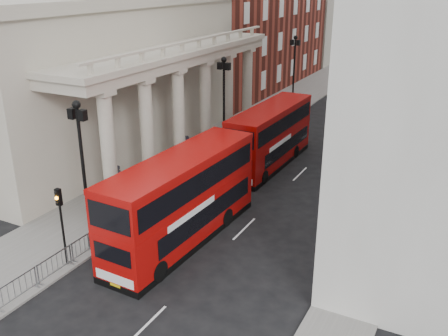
# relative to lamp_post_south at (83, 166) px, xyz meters

# --- Properties ---
(ground) EXTENTS (260.00, 260.00, 0.00)m
(ground) POSITION_rel_lamp_post_south_xyz_m (0.60, -4.00, -4.91)
(ground) COLOR black
(ground) RESTS_ON ground
(sidewalk_west) EXTENTS (6.00, 140.00, 0.12)m
(sidewalk_west) POSITION_rel_lamp_post_south_xyz_m (-2.40, 26.00, -4.85)
(sidewalk_west) COLOR slate
(sidewalk_west) RESTS_ON ground
(sidewalk_east) EXTENTS (3.00, 140.00, 0.12)m
(sidewalk_east) POSITION_rel_lamp_post_south_xyz_m (14.10, 26.00, -4.85)
(sidewalk_east) COLOR slate
(sidewalk_east) RESTS_ON ground
(kerb) EXTENTS (0.20, 140.00, 0.14)m
(kerb) POSITION_rel_lamp_post_south_xyz_m (0.55, 26.00, -4.84)
(kerb) COLOR slate
(kerb) RESTS_ON ground
(portico_building) EXTENTS (9.00, 28.00, 12.00)m
(portico_building) POSITION_rel_lamp_post_south_xyz_m (-9.90, 14.00, 1.09)
(portico_building) COLOR #A99F8D
(portico_building) RESTS_ON ground
(brick_building) EXTENTS (9.00, 32.00, 22.00)m
(brick_building) POSITION_rel_lamp_post_south_xyz_m (-9.90, 44.00, 6.09)
(brick_building) COLOR maroon
(brick_building) RESTS_ON ground
(lamp_post_south) EXTENTS (1.05, 0.44, 8.32)m
(lamp_post_south) POSITION_rel_lamp_post_south_xyz_m (0.00, 0.00, 0.00)
(lamp_post_south) COLOR black
(lamp_post_south) RESTS_ON sidewalk_west
(lamp_post_mid) EXTENTS (1.05, 0.44, 8.32)m
(lamp_post_mid) POSITION_rel_lamp_post_south_xyz_m (0.00, 16.00, 0.00)
(lamp_post_mid) COLOR black
(lamp_post_mid) RESTS_ON sidewalk_west
(lamp_post_north) EXTENTS (1.05, 0.44, 8.32)m
(lamp_post_north) POSITION_rel_lamp_post_south_xyz_m (0.00, 32.00, 0.00)
(lamp_post_north) COLOR black
(lamp_post_north) RESTS_ON sidewalk_west
(traffic_light) EXTENTS (0.28, 0.33, 4.30)m
(traffic_light) POSITION_rel_lamp_post_south_xyz_m (0.10, -2.02, -1.80)
(traffic_light) COLOR black
(traffic_light) RESTS_ON sidewalk_west
(crowd_barriers) EXTENTS (0.50, 18.75, 1.10)m
(crowd_barriers) POSITION_rel_lamp_post_south_xyz_m (0.25, -1.77, -4.24)
(crowd_barriers) COLOR gray
(crowd_barriers) RESTS_ON sidewalk_west
(bus_near) EXTENTS (3.29, 11.84, 5.07)m
(bus_near) POSITION_rel_lamp_post_south_xyz_m (4.04, 3.20, -2.26)
(bus_near) COLOR #A00907
(bus_near) RESTS_ON ground
(bus_far) EXTENTS (2.85, 11.06, 4.76)m
(bus_far) POSITION_rel_lamp_post_south_xyz_m (3.72, 16.77, -2.43)
(bus_far) COLOR #940806
(bus_far) RESTS_ON ground
(pedestrian_a) EXTENTS (0.66, 0.46, 1.71)m
(pedestrian_a) POSITION_rel_lamp_post_south_xyz_m (-3.76, 7.15, -3.94)
(pedestrian_a) COLOR black
(pedestrian_a) RESTS_ON sidewalk_west
(pedestrian_b) EXTENTS (1.12, 1.03, 1.84)m
(pedestrian_b) POSITION_rel_lamp_post_south_xyz_m (-2.67, 9.14, -3.87)
(pedestrian_b) COLOR #292321
(pedestrian_b) RESTS_ON sidewalk_west
(pedestrian_c) EXTENTS (1.05, 0.90, 1.82)m
(pedestrian_c) POSITION_rel_lamp_post_south_xyz_m (-2.99, 15.06, -3.88)
(pedestrian_c) COLOR black
(pedestrian_c) RESTS_ON sidewalk_west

